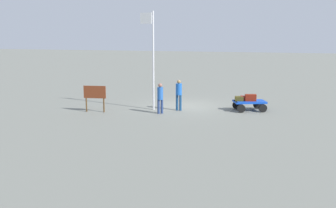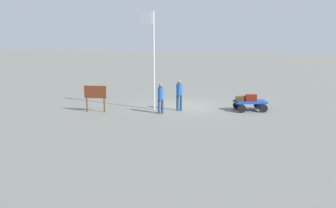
% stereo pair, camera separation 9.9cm
% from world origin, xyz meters
% --- Properties ---
extents(ground_plane, '(120.00, 120.00, 0.00)m').
position_xyz_m(ground_plane, '(0.00, 0.00, 0.00)').
color(ground_plane, slate).
extents(luggage_cart, '(1.99, 1.63, 0.57)m').
position_xyz_m(luggage_cart, '(-3.92, 0.37, 0.41)').
color(luggage_cart, '#103FBA').
rests_on(luggage_cart, ground).
extents(suitcase_navy, '(0.52, 0.46, 0.25)m').
position_xyz_m(suitcase_navy, '(-3.35, 0.50, 0.69)').
color(suitcase_navy, '#433C15').
rests_on(suitcase_navy, luggage_cart).
extents(suitcase_maroon, '(0.66, 0.40, 0.38)m').
position_xyz_m(suitcase_maroon, '(-3.98, 0.39, 0.76)').
color(suitcase_maroon, maroon).
rests_on(suitcase_maroon, luggage_cart).
extents(suitcase_tan, '(0.66, 0.50, 0.26)m').
position_xyz_m(suitcase_tan, '(-3.72, 0.29, 0.70)').
color(suitcase_tan, maroon).
rests_on(suitcase_tan, luggage_cart).
extents(worker_lead, '(0.35, 0.35, 1.75)m').
position_xyz_m(worker_lead, '(-0.01, 1.30, 1.03)').
color(worker_lead, navy).
rests_on(worker_lead, ground).
extents(worker_trailing, '(0.44, 0.44, 1.68)m').
position_xyz_m(worker_trailing, '(0.79, 2.37, 0.96)').
color(worker_trailing, navy).
rests_on(worker_trailing, ground).
extents(flagpole, '(0.82, 0.20, 5.58)m').
position_xyz_m(flagpole, '(1.52, 1.43, 3.24)').
color(flagpole, silver).
rests_on(flagpole, ground).
extents(signboard, '(1.27, 0.19, 1.48)m').
position_xyz_m(signboard, '(4.43, 2.88, 1.02)').
color(signboard, '#4C3319').
rests_on(signboard, ground).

